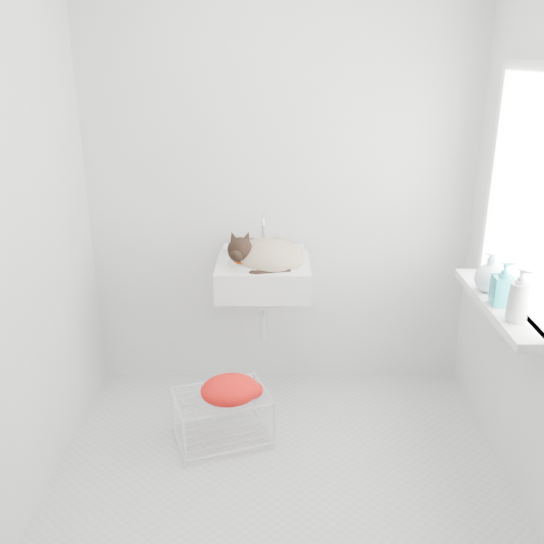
{
  "coord_description": "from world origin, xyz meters",
  "views": [
    {
      "loc": [
        -0.02,
        -2.37,
        1.93
      ],
      "look_at": [
        -0.04,
        0.5,
        0.88
      ],
      "focal_mm": 39.87,
      "sensor_mm": 36.0,
      "label": 1
    }
  ],
  "objects_px": {
    "cat": "(266,256)",
    "bottle_c": "(488,291)",
    "sink": "(263,262)",
    "bottle_b": "(500,304)",
    "wire_rack": "(222,416)",
    "bottle_a": "(515,321)"
  },
  "relations": [
    {
      "from": "sink",
      "to": "cat",
      "type": "relative_size",
      "value": 1.24
    },
    {
      "from": "bottle_b",
      "to": "bottle_c",
      "type": "xyz_separation_m",
      "value": [
        0.0,
        0.17,
        0.0
      ]
    },
    {
      "from": "bottle_a",
      "to": "bottle_c",
      "type": "height_order",
      "value": "bottle_a"
    },
    {
      "from": "cat",
      "to": "wire_rack",
      "type": "bearing_deg",
      "value": -117.11
    },
    {
      "from": "sink",
      "to": "bottle_b",
      "type": "distance_m",
      "value": 1.24
    },
    {
      "from": "cat",
      "to": "sink",
      "type": "bearing_deg",
      "value": 130.93
    },
    {
      "from": "sink",
      "to": "bottle_c",
      "type": "relative_size",
      "value": 2.75
    },
    {
      "from": "wire_rack",
      "to": "bottle_c",
      "type": "distance_m",
      "value": 1.48
    },
    {
      "from": "cat",
      "to": "bottle_a",
      "type": "distance_m",
      "value": 1.31
    },
    {
      "from": "cat",
      "to": "bottle_b",
      "type": "xyz_separation_m",
      "value": [
        1.08,
        -0.56,
        -0.04
      ]
    },
    {
      "from": "wire_rack",
      "to": "bottle_c",
      "type": "xyz_separation_m",
      "value": [
        1.3,
        0.01,
        0.7
      ]
    },
    {
      "from": "wire_rack",
      "to": "cat",
      "type": "bearing_deg",
      "value": 61.2
    },
    {
      "from": "sink",
      "to": "wire_rack",
      "type": "relative_size",
      "value": 1.1
    },
    {
      "from": "wire_rack",
      "to": "bottle_b",
      "type": "bearing_deg",
      "value": -6.92
    },
    {
      "from": "wire_rack",
      "to": "bottle_c",
      "type": "bearing_deg",
      "value": 0.5
    },
    {
      "from": "sink",
      "to": "bottle_c",
      "type": "distance_m",
      "value": 1.17
    },
    {
      "from": "cat",
      "to": "bottle_b",
      "type": "bearing_deg",
      "value": -25.96
    },
    {
      "from": "bottle_c",
      "to": "bottle_b",
      "type": "bearing_deg",
      "value": -90.0
    },
    {
      "from": "sink",
      "to": "bottle_b",
      "type": "height_order",
      "value": "same"
    },
    {
      "from": "wire_rack",
      "to": "bottle_b",
      "type": "xyz_separation_m",
      "value": [
        1.3,
        -0.16,
        0.7
      ]
    },
    {
      "from": "cat",
      "to": "bottle_c",
      "type": "bearing_deg",
      "value": -18.45
    },
    {
      "from": "wire_rack",
      "to": "bottle_b",
      "type": "distance_m",
      "value": 1.48
    }
  ]
}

